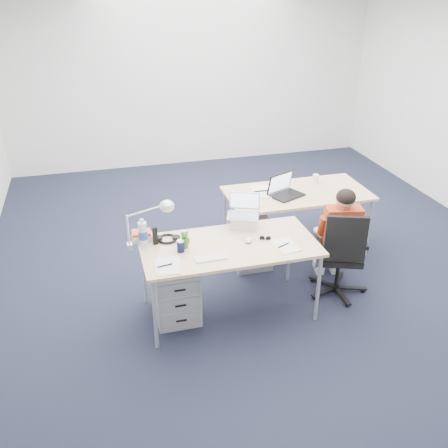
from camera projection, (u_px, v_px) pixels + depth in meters
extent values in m
plane|color=black|center=(260.00, 261.00, 5.67)|extent=(7.00, 7.00, 0.00)
cube|color=silver|center=(192.00, 79.00, 8.05)|extent=(6.00, 0.02, 2.80)
cube|color=tan|center=(229.00, 246.00, 4.52)|extent=(1.60, 0.80, 0.03)
cylinder|color=#B7BABC|center=(155.00, 315.00, 4.21)|extent=(0.04, 0.04, 0.70)
cylinder|color=#B7BABC|center=(318.00, 288.00, 4.56)|extent=(0.04, 0.04, 0.70)
cylinder|color=#B7BABC|center=(145.00, 272.00, 4.82)|extent=(0.04, 0.04, 0.70)
cylinder|color=#B7BABC|center=(289.00, 251.00, 5.17)|extent=(0.04, 0.04, 0.70)
cube|color=tan|center=(297.00, 193.00, 5.61)|extent=(1.60, 0.80, 0.03)
cylinder|color=#B7BABC|center=(242.00, 245.00, 5.29)|extent=(0.04, 0.04, 0.70)
cylinder|color=#B7BABC|center=(369.00, 228.00, 5.64)|extent=(0.04, 0.04, 0.70)
cylinder|color=#B7BABC|center=(225.00, 217.00, 5.90)|extent=(0.04, 0.04, 0.70)
cylinder|color=#B7BABC|center=(340.00, 203.00, 6.25)|extent=(0.04, 0.04, 0.70)
cylinder|color=black|center=(338.00, 272.00, 5.04)|extent=(0.04, 0.04, 0.37)
cube|color=black|center=(340.00, 255.00, 4.95)|extent=(0.52, 0.52, 0.06)
cube|color=black|center=(346.00, 239.00, 4.64)|extent=(0.38, 0.17, 0.46)
cube|color=#A33317|center=(342.00, 230.00, 4.84)|extent=(0.38, 0.25, 0.47)
sphere|color=tan|center=(345.00, 199.00, 4.69)|extent=(0.18, 0.18, 0.18)
cube|color=#AAABAF|center=(175.00, 290.00, 4.66)|extent=(0.40, 0.50, 0.55)
cube|color=#AAABAF|center=(250.00, 241.00, 5.53)|extent=(0.40, 0.50, 0.55)
cube|color=white|center=(210.00, 258.00, 4.29)|extent=(0.28, 0.12, 0.01)
ellipsoid|color=white|center=(248.00, 240.00, 4.55)|extent=(0.10, 0.12, 0.04)
cylinder|color=#13143B|center=(181.00, 246.00, 4.38)|extent=(0.07, 0.07, 0.11)
cylinder|color=silver|center=(143.00, 232.00, 4.45)|extent=(0.10, 0.10, 0.26)
cube|color=silver|center=(142.00, 235.00, 4.58)|extent=(0.21, 0.18, 0.08)
cube|color=black|center=(155.00, 236.00, 4.49)|extent=(0.05, 0.03, 0.17)
cube|color=#F9F790|center=(167.00, 266.00, 4.18)|extent=(0.23, 0.31, 0.01)
cube|color=#F9F790|center=(285.00, 246.00, 4.49)|extent=(0.22, 0.29, 0.01)
cylinder|color=white|center=(316.00, 179.00, 5.83)|extent=(0.09, 0.09, 0.10)
cube|color=white|center=(263.00, 192.00, 5.59)|extent=(0.34, 0.40, 0.01)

